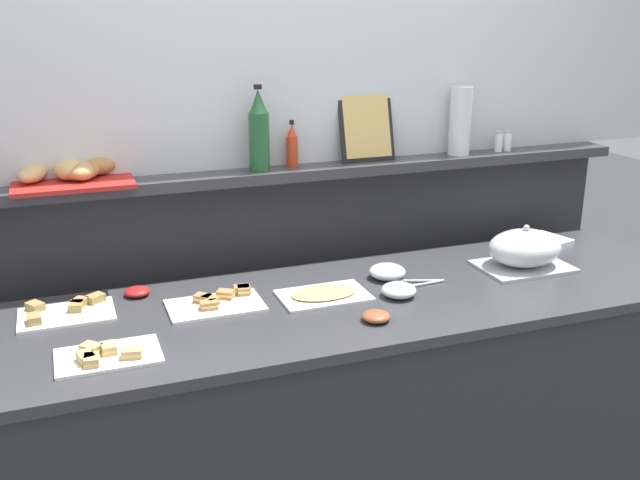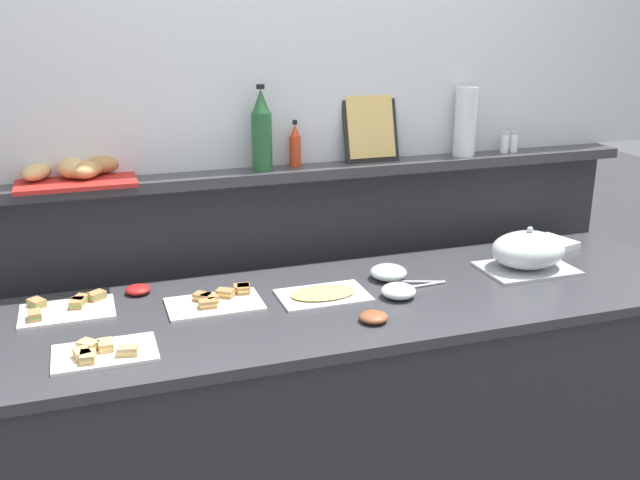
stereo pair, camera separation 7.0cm
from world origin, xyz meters
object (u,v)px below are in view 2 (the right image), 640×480
Objects in this scene: sandwich_platter_side at (217,301)px; serving_cloche at (528,252)px; condiment_bowl_teal at (138,290)px; water_carafe at (466,122)px; bread_basket at (80,172)px; condiment_bowl_cream at (374,317)px; glass_bowl_small at (398,292)px; framed_picture at (370,125)px; napkin_stack at (550,244)px; sandwich_platter_front at (103,352)px; pepper_shaker at (514,142)px; cold_cuts_platter at (323,295)px; serving_tongs at (422,284)px; wine_bottle_green at (262,132)px; glass_bowl_large at (388,273)px; salt_shaker at (505,142)px; sandwich_platter_rear at (67,309)px; hot_sauce_bottle at (295,146)px.

serving_cloche is (1.16, -0.05, 0.06)m from sandwich_platter_side.
condiment_bowl_teal is 1.45m from water_carafe.
condiment_bowl_cream is at bearing -39.82° from bread_basket.
glass_bowl_small is 0.74m from framed_picture.
napkin_stack is (0.97, 0.45, -0.00)m from condiment_bowl_cream.
glass_bowl_small is 0.43× the size of water_carafe.
sandwich_platter_front reaches higher than napkin_stack.
pepper_shaker is at bearing -3.46° from framed_picture.
glass_bowl_small is 0.30× the size of bread_basket.
cold_cuts_platter is (0.73, 0.21, -0.00)m from sandwich_platter_front.
water_carafe reaches higher than bread_basket.
napkin_stack is (0.69, 0.21, 0.01)m from serving_tongs.
pepper_shaker reaches higher than bread_basket.
wine_bottle_green is (0.63, 0.63, 0.49)m from sandwich_platter_front.
glass_bowl_large is 1.12× the size of glass_bowl_small.
wine_bottle_green is (-0.90, 0.41, 0.43)m from serving_cloche.
sandwich_platter_side is 3.57× the size of pepper_shaker.
glass_bowl_large reaches higher than serving_tongs.
salt_shaker is at bearing 36.10° from glass_bowl_small.
glass_bowl_small is (0.97, 0.12, 0.01)m from sandwich_platter_front.
napkin_stack reaches higher than serving_tongs.
sandwich_platter_rear is 1.32m from framed_picture.
framed_picture reaches higher than glass_bowl_small.
condiment_bowl_teal is at bearing 170.76° from serving_cloche.
sandwich_platter_front is 0.72× the size of bread_basket.
sandwich_platter_side is 0.30m from condiment_bowl_teal.
sandwich_platter_rear is at bearing -171.17° from pepper_shaker.
glass_bowl_small is 0.22m from condiment_bowl_cream.
water_carafe is at bearing 0.68° from wine_bottle_green.
water_carafe is (0.67, 0.67, 0.48)m from condiment_bowl_cream.
pepper_shaker reaches higher than serving_tongs.
condiment_bowl_cream is 0.32× the size of framed_picture.
glass_bowl_small reaches higher than serving_tongs.
salt_shaker is (1.30, 0.37, 0.39)m from sandwich_platter_side.
glass_bowl_large is at bearing -3.25° from sandwich_platter_rear.
sandwich_platter_side is 0.95m from framed_picture.
sandwich_platter_front reaches higher than cold_cuts_platter.
cold_cuts_platter is at bearing -8.93° from sandwich_platter_side.
cold_cuts_platter is 1.72× the size of hot_sauce_bottle.
water_carafe reaches higher than serving_tongs.
cold_cuts_platter is 0.76m from framed_picture.
glass_bowl_large is 0.38m from condiment_bowl_cream.
hot_sauce_bottle is 0.32m from framed_picture.
hot_sauce_bottle is 0.72m from water_carafe.
serving_tongs is at bearing -143.02° from salt_shaker.
glass_bowl_large is 0.13m from serving_tongs.
sandwich_platter_rear is 0.84m from cold_cuts_platter.
sandwich_platter_front is 0.46m from condiment_bowl_teal.
framed_picture is (0.45, 0.05, -0.00)m from wine_bottle_green.
sandwich_platter_front is 3.33× the size of pepper_shaker.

